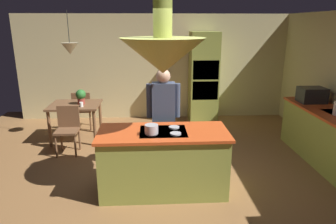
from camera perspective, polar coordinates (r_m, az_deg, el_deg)
name	(u,v)px	position (r m, az deg, el deg)	size (l,w,h in m)	color
ground	(163,183)	(4.74, -0.96, -13.09)	(8.16, 8.16, 0.00)	olive
wall_back	(157,67)	(7.65, -2.04, 8.37)	(6.80, 0.10, 2.55)	beige
kitchen_island	(163,161)	(4.35, -0.89, -9.16)	(1.80, 0.82, 0.92)	#939E42
counter_run_right	(327,136)	(5.90, 27.61, -4.08)	(0.73, 2.21, 0.90)	#939E42
oven_tower	(203,78)	(7.39, 6.66, 6.40)	(0.66, 0.62, 2.15)	#939E42
dining_table	(75,109)	(6.45, -16.96, 0.48)	(0.98, 0.84, 0.76)	brown
person_at_island	(163,114)	(4.81, -0.87, -0.32)	(0.53, 0.22, 1.66)	tan
range_hood	(163,54)	(3.95, -0.98, 10.89)	(1.10, 1.10, 1.00)	#939E42
pendant_light_over_table	(70,48)	(6.24, -17.89, 11.25)	(0.32, 0.32, 0.82)	beige
chair_facing_island	(68,126)	(5.90, -18.26, -2.57)	(0.40, 0.40, 0.87)	brown
chair_by_back_wall	(83,108)	(7.08, -15.70, 0.75)	(0.40, 0.40, 0.87)	brown
potted_plant_on_table	(81,96)	(6.34, -16.01, 2.91)	(0.20, 0.20, 0.30)	#99382D
cup_on_table	(81,104)	(6.17, -15.93, 1.37)	(0.07, 0.07, 0.09)	white
microwave_on_counter	(312,95)	(6.29, 25.35, 2.91)	(0.46, 0.36, 0.28)	#232326
cooking_pot_on_cooktop	(151,129)	(4.03, -3.12, -3.22)	(0.18, 0.18, 0.12)	#B2B2B7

